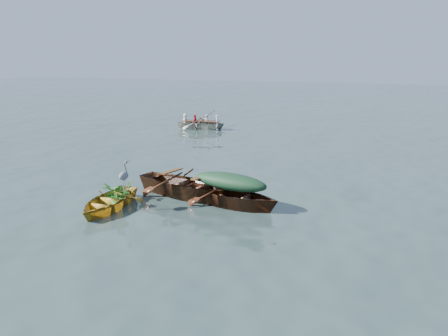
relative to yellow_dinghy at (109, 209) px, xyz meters
The scene contains 11 objects.
ground 1.52m from the yellow_dinghy, 26.62° to the left, with size 140.00×140.00×0.00m, color #334744.
yellow_dinghy is the anchor object (origin of this frame).
green_tarp_boat 3.69m from the yellow_dinghy, 25.27° to the left, with size 1.40×4.51×1.06m, color #441B10.
open_wooden_boat 2.56m from the yellow_dinghy, 47.78° to the left, with size 1.60×5.16×1.25m, color #542715.
rowed_boat 15.15m from the yellow_dinghy, 102.84° to the left, with size 1.28×4.27×1.02m, color beige.
green_tarp_cover 3.78m from the yellow_dinghy, 25.27° to the left, with size 0.77×2.48×0.52m, color #183D1E.
thwart_benches 2.64m from the yellow_dinghy, 47.78° to the left, with size 0.96×2.58×0.04m, color #553213, non-canonical shape.
heron 1.07m from the yellow_dinghy, ahead, with size 0.28×0.40×0.92m, color gray, non-canonical shape.
dinghy_weeds 0.93m from the yellow_dinghy, 91.24° to the left, with size 0.70×0.90×0.60m, color #1F6119.
rowers 15.18m from the yellow_dinghy, 102.84° to the left, with size 1.15×2.99×0.76m, color silver.
oars 15.16m from the yellow_dinghy, 102.84° to the left, with size 2.60×0.60×0.06m, color brown, non-canonical shape.
Camera 1 is at (6.31, -11.14, 4.46)m, focal length 35.00 mm.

